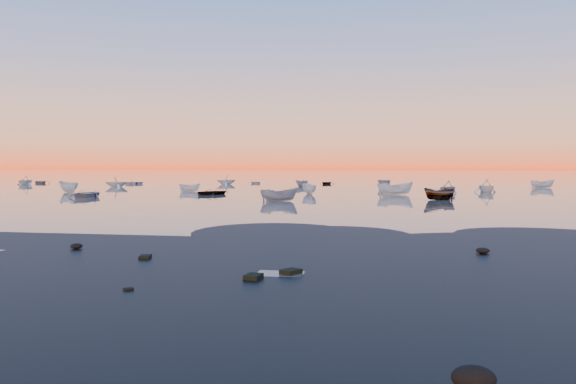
% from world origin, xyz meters
% --- Properties ---
extents(ground, '(600.00, 600.00, 0.00)m').
position_xyz_m(ground, '(0.00, 100.00, 0.00)').
color(ground, slate).
rests_on(ground, ground).
extents(mud_lobes, '(140.00, 6.00, 0.07)m').
position_xyz_m(mud_lobes, '(0.00, -1.00, 0.01)').
color(mud_lobes, black).
rests_on(mud_lobes, ground).
extents(moored_fleet, '(124.00, 58.00, 1.20)m').
position_xyz_m(moored_fleet, '(0.00, 53.00, 0.00)').
color(moored_fleet, silver).
rests_on(moored_fleet, ground).
extents(boat_near_center, '(2.79, 3.98, 1.27)m').
position_xyz_m(boat_near_center, '(0.72, 24.51, 0.00)').
color(boat_near_center, slate).
rests_on(boat_near_center, ground).
extents(boat_near_right, '(4.00, 2.94, 1.28)m').
position_xyz_m(boat_near_right, '(23.34, 47.13, 0.00)').
color(boat_near_right, silver).
rests_on(boat_near_right, ground).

